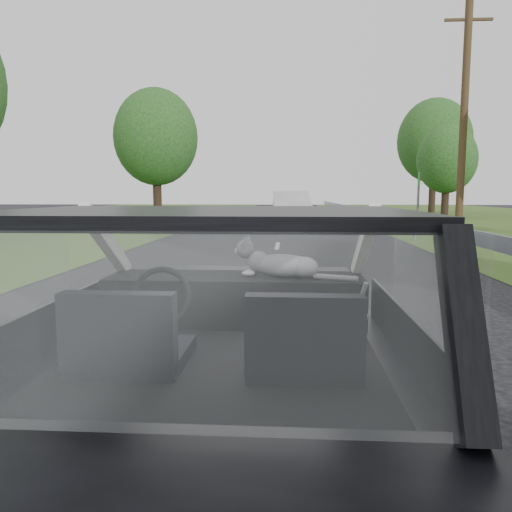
# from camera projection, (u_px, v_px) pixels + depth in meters

# --- Properties ---
(ground) EXTENTS (140.00, 140.00, 0.00)m
(ground) POSITION_uv_depth(u_px,v_px,m) (224.00, 482.00, 2.63)
(ground) COLOR #37373E
(ground) RESTS_ON ground
(subject_car) EXTENTS (1.80, 4.00, 1.45)m
(subject_car) POSITION_uv_depth(u_px,v_px,m) (223.00, 349.00, 2.54)
(subject_car) COLOR black
(subject_car) RESTS_ON ground
(dashboard) EXTENTS (1.58, 0.45, 0.30)m
(dashboard) POSITION_uv_depth(u_px,v_px,m) (236.00, 299.00, 3.14)
(dashboard) COLOR black
(dashboard) RESTS_ON subject_car
(driver_seat) EXTENTS (0.50, 0.72, 0.42)m
(driver_seat) POSITION_uv_depth(u_px,v_px,m) (127.00, 333.00, 2.26)
(driver_seat) COLOR black
(driver_seat) RESTS_ON subject_car
(passenger_seat) EXTENTS (0.50, 0.72, 0.42)m
(passenger_seat) POSITION_uv_depth(u_px,v_px,m) (304.00, 337.00, 2.21)
(passenger_seat) COLOR black
(passenger_seat) RESTS_ON subject_car
(steering_wheel) EXTENTS (0.36, 0.36, 0.04)m
(steering_wheel) POSITION_uv_depth(u_px,v_px,m) (161.00, 297.00, 2.87)
(steering_wheel) COLOR black
(steering_wheel) RESTS_ON dashboard
(cat) EXTENTS (0.58, 0.30, 0.25)m
(cat) POSITION_uv_depth(u_px,v_px,m) (283.00, 264.00, 3.06)
(cat) COLOR gray
(cat) RESTS_ON dashboard
(guardrail) EXTENTS (0.05, 90.00, 0.32)m
(guardrail) POSITION_uv_depth(u_px,v_px,m) (451.00, 232.00, 12.18)
(guardrail) COLOR #8B90A2
(guardrail) RESTS_ON ground
(other_car) EXTENTS (2.27, 5.16, 1.67)m
(other_car) POSITION_uv_depth(u_px,v_px,m) (291.00, 208.00, 25.13)
(other_car) COLOR silver
(other_car) RESTS_ON ground
(highway_sign) EXTENTS (0.36, 0.96, 2.43)m
(highway_sign) POSITION_uv_depth(u_px,v_px,m) (418.00, 201.00, 21.11)
(highway_sign) COLOR #156C25
(highway_sign) RESTS_ON ground
(utility_pole) EXTENTS (0.35, 0.35, 8.95)m
(utility_pole) POSITION_uv_depth(u_px,v_px,m) (464.00, 117.00, 19.27)
(utility_pole) COLOR #4A3622
(utility_pole) RESTS_ON ground
(tree_2) EXTENTS (4.63, 4.63, 5.73)m
(tree_2) POSITION_uv_depth(u_px,v_px,m) (446.00, 173.00, 32.15)
(tree_2) COLOR #114211
(tree_2) RESTS_ON ground
(tree_3) EXTENTS (7.23, 7.23, 8.91)m
(tree_3) POSITION_uv_depth(u_px,v_px,m) (434.00, 158.00, 40.46)
(tree_3) COLOR #114211
(tree_3) RESTS_ON ground
(tree_6) EXTENTS (5.53, 5.53, 7.43)m
(tree_6) POSITION_uv_depth(u_px,v_px,m) (156.00, 156.00, 29.38)
(tree_6) COLOR #114211
(tree_6) RESTS_ON ground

